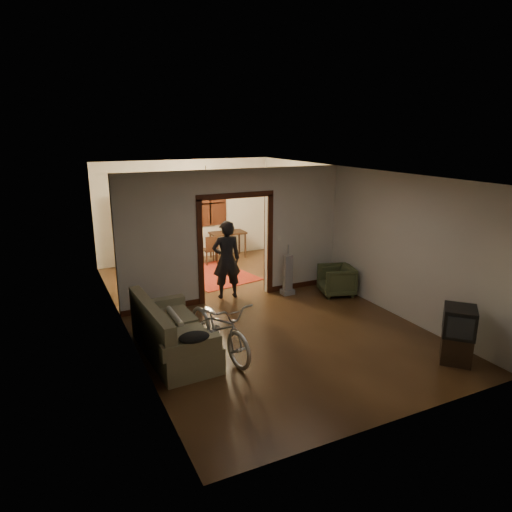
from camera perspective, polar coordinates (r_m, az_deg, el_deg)
floor at (r=9.53m, az=-0.78°, el=-6.53°), size 5.00×8.50×0.01m
ceiling at (r=8.87m, az=-0.85°, el=10.48°), size 5.00×8.50×0.01m
wall_back at (r=13.00m, az=-8.74°, el=5.67°), size 5.00×0.02×2.80m
wall_left at (r=8.40m, az=-16.49°, el=-0.16°), size 0.02×8.50×2.80m
wall_right at (r=10.37m, az=11.84°, el=3.05°), size 0.02×8.50×2.80m
partition_wall at (r=9.77m, az=-2.67°, el=2.61°), size 5.00×0.14×2.80m
door_casing at (r=9.84m, az=-2.64°, el=0.91°), size 1.74×0.20×2.32m
far_window at (r=13.16m, az=-5.79°, el=6.55°), size 0.98×0.06×1.28m
chandelier at (r=11.22m, az=-6.27°, el=9.13°), size 0.24×0.24×0.24m
light_switch at (r=10.18m, az=2.96°, el=2.27°), size 0.08×0.01×0.12m
sofa at (r=7.63m, az=-10.21°, el=-8.82°), size 1.02×2.06×0.93m
rolled_paper at (r=7.89m, az=-10.13°, el=-7.44°), size 0.10×0.80×0.10m
jacket at (r=6.76m, az=-7.76°, el=-10.01°), size 0.46×0.34×0.13m
bicycle at (r=7.54m, az=-4.64°, el=-8.77°), size 0.94×1.92×0.96m
armchair at (r=10.36m, az=10.01°, el=-3.00°), size 0.90×0.88×0.66m
tv_stand at (r=8.05m, az=23.74°, el=-10.46°), size 0.68×0.67×0.45m
crt_tv at (r=7.88m, az=24.10°, el=-7.46°), size 0.71×0.71×0.46m
vacuum at (r=10.20m, az=3.99°, el=-2.37°), size 0.31×0.26×0.91m
person at (r=9.90m, az=-3.71°, el=-0.45°), size 0.67×0.48×1.72m
oriental_rug at (r=11.68m, az=-5.29°, el=-2.36°), size 1.99×2.38×0.02m
locker at (r=12.57m, az=-13.53°, el=3.17°), size 1.02×0.62×1.97m
globe at (r=12.41m, az=-13.81°, el=7.47°), size 0.27×0.27×0.27m
desk at (r=13.17m, az=-3.53°, el=1.37°), size 1.07×0.70×0.74m
desk_chair at (r=12.57m, az=-5.77°, el=0.78°), size 0.43×0.43×0.80m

